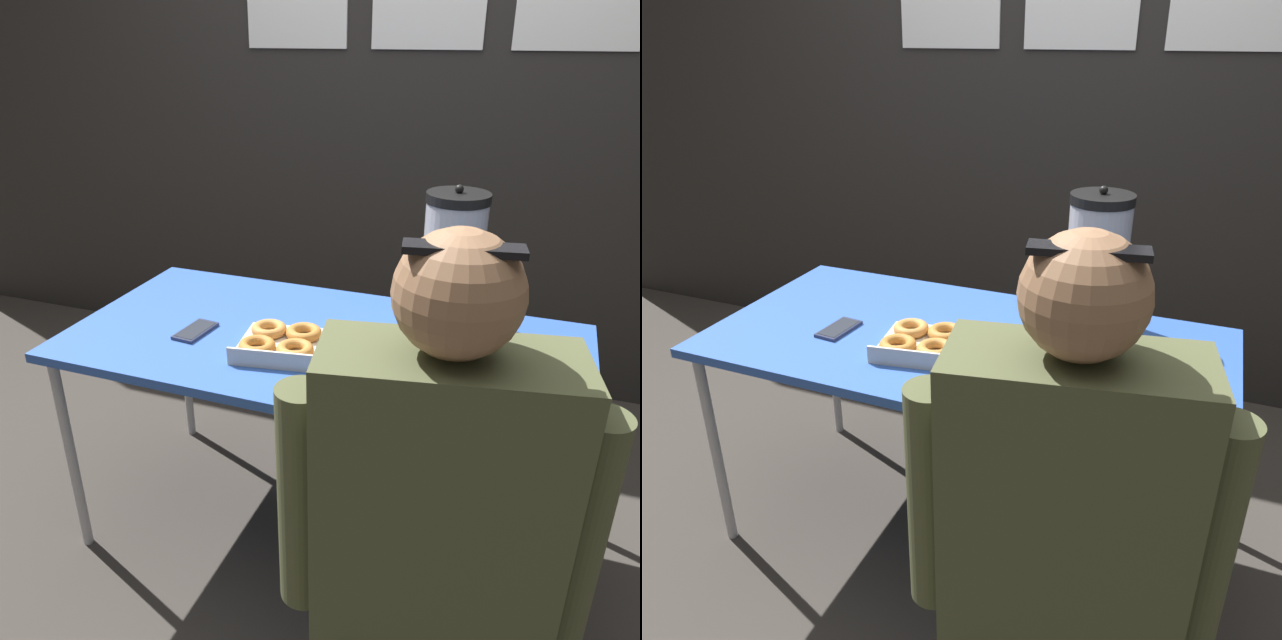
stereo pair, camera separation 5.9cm
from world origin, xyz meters
TOP-DOWN VIEW (x-y plane):
  - ground_plane at (0.00, 0.00)m, footprint 12.00×12.00m
  - back_wall at (0.00, 1.28)m, footprint 6.00×0.11m
  - folding_table at (0.00, 0.00)m, footprint 1.52×0.76m
  - donut_box at (-0.04, -0.09)m, footprint 0.39×0.30m
  - coffee_urn at (0.32, 0.23)m, footprint 0.18×0.21m
  - cell_phone at (-0.38, -0.09)m, footprint 0.09×0.15m
  - person_seated at (0.45, -0.61)m, footprint 0.61×0.31m

SIDE VIEW (x-z plane):
  - ground_plane at x=0.00m, z-range 0.00..0.00m
  - person_seated at x=0.45m, z-range -0.03..1.24m
  - folding_table at x=0.00m, z-range 0.32..1.05m
  - cell_phone at x=-0.38m, z-range 0.73..0.74m
  - donut_box at x=-0.04m, z-range 0.72..0.77m
  - coffee_urn at x=0.32m, z-range 0.72..1.15m
  - back_wall at x=0.00m, z-range 0.00..2.51m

